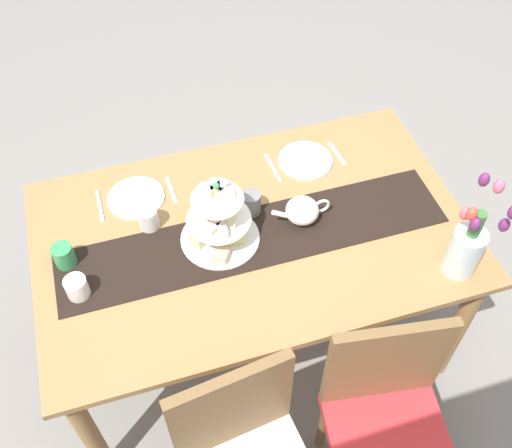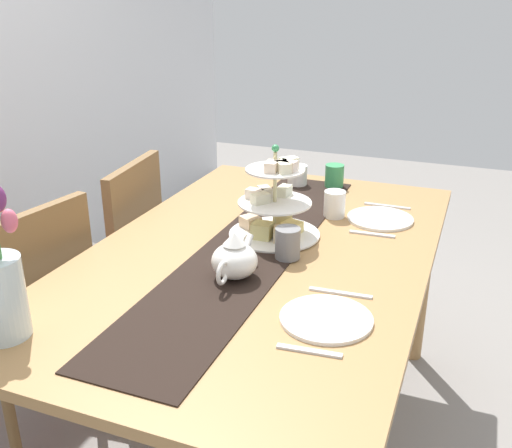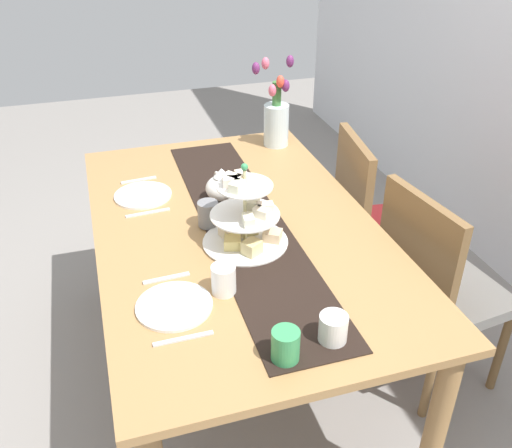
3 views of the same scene
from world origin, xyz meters
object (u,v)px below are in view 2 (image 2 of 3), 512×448
dinner_plate_right (380,219)px  chair_left (23,320)px  knife_left (340,293)px  dinner_plate_left (326,319)px  mug_grey (288,243)px  tiered_cake_stand (274,209)px  knife_right (387,206)px  mug_orange (334,176)px  fork_left (309,351)px  fork_right (372,234)px  teapot (234,259)px  cream_jug (297,175)px  chair_right (113,258)px  mug_white_text (335,204)px  dining_table (260,279)px

dinner_plate_right → chair_left: bearing=122.9°
knife_left → dinner_plate_left: bearing=180.0°
mug_grey → tiered_cake_stand: bearing=32.7°
knife_right → mug_orange: (0.15, 0.24, 0.04)m
chair_left → dinner_plate_right: 1.26m
fork_left → fork_right: 0.72m
tiered_cake_stand → dinner_plate_left: 0.55m
tiered_cake_stand → teapot: (-0.33, -0.00, -0.03)m
mug_grey → knife_right: bearing=-19.6°
dinner_plate_left → mug_orange: mug_orange is taller
cream_jug → knife_right: 0.41m
fork_left → knife_left: 0.29m
teapot → dinner_plate_left: 0.33m
cream_jug → dinner_plate_right: bearing=-124.4°
chair_right → knife_right: bearing=-73.9°
chair_left → teapot: bearing=-84.6°
cream_jug → mug_orange: bearing=-78.9°
teapot → knife_left: bearing=-86.1°
knife_right → mug_grey: 0.60m
cream_jug → fork_left: (-1.14, -0.39, -0.04)m
dinner_plate_right → cream_jug: bearing=55.6°
cream_jug → dinner_plate_left: cream_jug is taller
dinner_plate_left → mug_white_text: 0.72m
dinner_plate_right → fork_right: 0.15m
teapot → mug_grey: bearing=-28.6°
teapot → cream_jug: size_ratio=2.80×
chair_left → cream_jug: chair_left is taller
dinner_plate_right → mug_orange: size_ratio=2.42×
mug_white_text → dinner_plate_left: bearing=-167.1°
teapot → chair_left: bearing=95.4°
cream_jug → mug_grey: size_ratio=0.89×
fork_left → knife_right: same height
dinner_plate_left → fork_left: bearing=180.0°
mug_orange → chair_left: bearing=140.7°
mug_grey → mug_white_text: bearing=-6.1°
cream_jug → mug_white_text: bearing=-141.8°
chair_right → mug_white_text: bearing=-81.8°
mug_grey → mug_white_text: size_ratio=1.00×
dinner_plate_right → tiered_cake_stand: bearing=131.8°
knife_right → teapot: bearing=158.1°
dining_table → mug_white_text: bearing=-20.6°
mug_white_text → cream_jug: bearing=38.2°
cream_jug → tiered_cake_stand: bearing=-170.3°
fork_right → chair_left: bearing=116.8°
mug_grey → knife_left: bearing=-127.8°
fork_left → dinner_plate_right: (0.87, 0.00, 0.00)m
dinner_plate_right → chair_right: bearing=98.4°
chair_right → mug_orange: 0.96m
cream_jug → dinner_plate_right: cream_jug is taller
dining_table → knife_right: bearing=-28.9°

